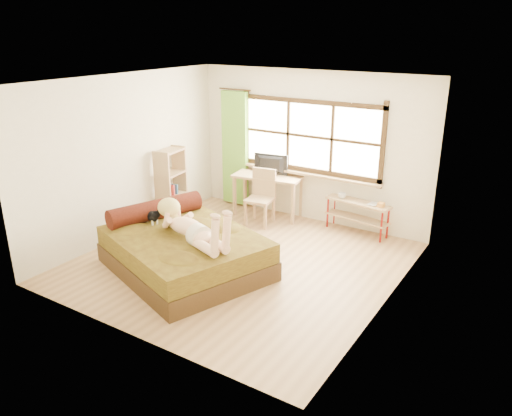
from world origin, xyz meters
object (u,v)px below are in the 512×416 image
Objects in this scene: chair at (262,194)px; bookshelf at (171,184)px; bed at (183,250)px; desk at (268,181)px; woman at (189,216)px; pipe_shelf at (358,210)px; kitten at (152,215)px.

bookshelf is (-1.48, -0.75, 0.12)m from chair.
bed is 2.01× the size of desk.
bookshelf reaches higher than woman.
kitten is at bearing -123.08° from pipe_shelf.
desk is 0.39m from chair.
bed is at bearing 12.55° from kitten.
chair is (0.09, -0.36, -0.14)m from desk.
bed is at bearing -112.94° from pipe_shelf.
woman is at bearing 0.79° from bed.
woman is 4.67× the size of kitten.
kitten reaches higher than desk.
pipe_shelf is 3.38m from bookshelf.
bed is at bearing -52.47° from bookshelf.
bookshelf reaches higher than chair.
chair is 0.85× the size of pipe_shelf.
kitten is at bearing -67.19° from bookshelf.
chair is at bearing -155.39° from pipe_shelf.
woman reaches higher than chair.
bookshelf is at bearing -150.04° from pipe_shelf.
bed reaches higher than kitten.
bed is 0.63m from woman.
woman is at bearing -50.16° from bookshelf.
bookshelf is (-3.14, -1.23, 0.26)m from pipe_shelf.
chair is (-0.22, 2.27, -0.34)m from woman.
bed is 2.22m from chair.
bookshelf reaches higher than desk.
pipe_shelf is at bearing 78.05° from bed.
chair is at bearing 109.92° from bed.
desk is 1.77m from pipe_shelf.
chair is at bearing -85.15° from desk.
bookshelf is (-1.49, 1.45, 0.37)m from bed.
chair is 0.75× the size of bookshelf.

